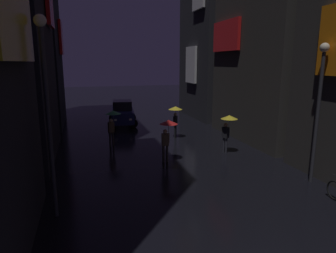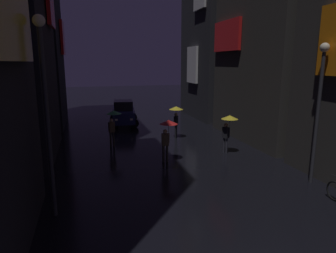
{
  "view_description": "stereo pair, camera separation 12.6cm",
  "coord_description": "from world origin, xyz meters",
  "px_view_note": "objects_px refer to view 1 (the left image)",
  "views": [
    {
      "loc": [
        -3.96,
        -3.77,
        4.89
      ],
      "look_at": [
        0.0,
        10.06,
        1.8
      ],
      "focal_mm": 32.0,
      "sensor_mm": 36.0,
      "label": 1
    },
    {
      "loc": [
        -3.84,
        -3.81,
        4.89
      ],
      "look_at": [
        0.0,
        10.06,
        1.8
      ],
      "focal_mm": 32.0,
      "sensor_mm": 36.0,
      "label": 2
    }
  ],
  "objects_px": {
    "car_distant": "(123,113)",
    "streetlamp_left_near": "(47,98)",
    "pedestrian_midstreet_left_red": "(167,129)",
    "pedestrian_foreground_right_green": "(113,118)",
    "pedestrian_near_crossing_yellow": "(175,113)",
    "pedestrian_foreground_left_yellow": "(228,123)",
    "streetlamp_right_near": "(319,98)"
  },
  "relations": [
    {
      "from": "car_distant",
      "to": "streetlamp_left_near",
      "type": "bearing_deg",
      "value": -105.97
    },
    {
      "from": "pedestrian_midstreet_left_red",
      "to": "car_distant",
      "type": "distance_m",
      "value": 9.93
    },
    {
      "from": "pedestrian_midstreet_left_red",
      "to": "pedestrian_foreground_right_green",
      "type": "height_order",
      "value": "same"
    },
    {
      "from": "pedestrian_foreground_right_green",
      "to": "pedestrian_near_crossing_yellow",
      "type": "relative_size",
      "value": 1.0
    },
    {
      "from": "pedestrian_foreground_right_green",
      "to": "pedestrian_foreground_left_yellow",
      "type": "bearing_deg",
      "value": -28.93
    },
    {
      "from": "pedestrian_midstreet_left_red",
      "to": "streetlamp_right_near",
      "type": "xyz_separation_m",
      "value": [
        5.03,
        -4.17,
        1.84
      ]
    },
    {
      "from": "pedestrian_foreground_left_yellow",
      "to": "streetlamp_right_near",
      "type": "height_order",
      "value": "streetlamp_right_near"
    },
    {
      "from": "car_distant",
      "to": "pedestrian_foreground_left_yellow",
      "type": "bearing_deg",
      "value": -64.59
    },
    {
      "from": "pedestrian_near_crossing_yellow",
      "to": "streetlamp_left_near",
      "type": "bearing_deg",
      "value": -127.97
    },
    {
      "from": "pedestrian_foreground_right_green",
      "to": "car_distant",
      "type": "relative_size",
      "value": 0.49
    },
    {
      "from": "pedestrian_foreground_right_green",
      "to": "pedestrian_foreground_left_yellow",
      "type": "relative_size",
      "value": 1.0
    },
    {
      "from": "pedestrian_midstreet_left_red",
      "to": "pedestrian_foreground_left_yellow",
      "type": "distance_m",
      "value": 3.56
    },
    {
      "from": "pedestrian_midstreet_left_red",
      "to": "car_distant",
      "type": "xyz_separation_m",
      "value": [
        -0.93,
        9.86,
        -0.74
      ]
    },
    {
      "from": "streetlamp_left_near",
      "to": "pedestrian_near_crossing_yellow",
      "type": "bearing_deg",
      "value": 52.03
    },
    {
      "from": "pedestrian_foreground_right_green",
      "to": "streetlamp_right_near",
      "type": "xyz_separation_m",
      "value": [
        7.34,
        -7.87,
        1.84
      ]
    },
    {
      "from": "car_distant",
      "to": "streetlamp_right_near",
      "type": "xyz_separation_m",
      "value": [
        5.96,
        -14.03,
        2.58
      ]
    },
    {
      "from": "streetlamp_right_near",
      "to": "pedestrian_foreground_left_yellow",
      "type": "bearing_deg",
      "value": 107.97
    },
    {
      "from": "pedestrian_foreground_left_yellow",
      "to": "pedestrian_foreground_right_green",
      "type": "bearing_deg",
      "value": 151.07
    },
    {
      "from": "pedestrian_foreground_right_green",
      "to": "car_distant",
      "type": "xyz_separation_m",
      "value": [
        1.38,
        6.17,
        -0.74
      ]
    },
    {
      "from": "pedestrian_near_crossing_yellow",
      "to": "car_distant",
      "type": "bearing_deg",
      "value": 116.6
    },
    {
      "from": "pedestrian_near_crossing_yellow",
      "to": "car_distant",
      "type": "xyz_separation_m",
      "value": [
        -2.72,
        5.44,
        -0.74
      ]
    },
    {
      "from": "pedestrian_near_crossing_yellow",
      "to": "streetlamp_right_near",
      "type": "relative_size",
      "value": 0.38
    },
    {
      "from": "pedestrian_foreground_right_green",
      "to": "streetlamp_left_near",
      "type": "height_order",
      "value": "streetlamp_left_near"
    },
    {
      "from": "pedestrian_foreground_right_green",
      "to": "streetlamp_left_near",
      "type": "relative_size",
      "value": 0.34
    },
    {
      "from": "car_distant",
      "to": "streetlamp_left_near",
      "type": "relative_size",
      "value": 0.69
    },
    {
      "from": "pedestrian_foreground_right_green",
      "to": "streetlamp_right_near",
      "type": "height_order",
      "value": "streetlamp_right_near"
    },
    {
      "from": "pedestrian_midstreet_left_red",
      "to": "streetlamp_right_near",
      "type": "relative_size",
      "value": 0.38
    },
    {
      "from": "pedestrian_foreground_right_green",
      "to": "pedestrian_foreground_left_yellow",
      "type": "distance_m",
      "value": 6.67
    },
    {
      "from": "pedestrian_foreground_left_yellow",
      "to": "pedestrian_near_crossing_yellow",
      "type": "relative_size",
      "value": 1.0
    },
    {
      "from": "pedestrian_midstreet_left_red",
      "to": "pedestrian_foreground_right_green",
      "type": "distance_m",
      "value": 4.36
    },
    {
      "from": "pedestrian_foreground_left_yellow",
      "to": "car_distant",
      "type": "height_order",
      "value": "pedestrian_foreground_left_yellow"
    },
    {
      "from": "pedestrian_foreground_right_green",
      "to": "car_distant",
      "type": "distance_m",
      "value": 6.36
    }
  ]
}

